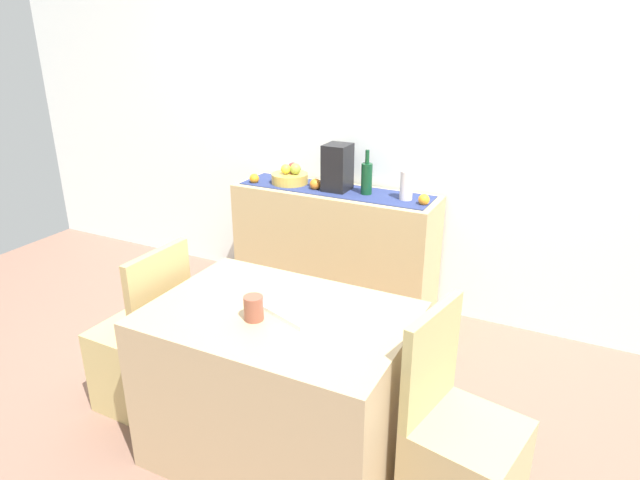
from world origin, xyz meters
The scene contains 19 objects.
ground_plane centered at (0.00, 0.00, -0.01)m, with size 6.40×6.40×0.02m, color #846050.
room_wall_rear centered at (0.00, 1.18, 1.35)m, with size 6.40×0.06×2.70m, color white.
sideboard_console centered at (-0.23, 0.92, 0.42)m, with size 1.40×0.42×0.84m, color tan.
table_runner centered at (-0.23, 0.92, 0.85)m, with size 1.31×0.32×0.01m, color navy.
fruit_bowl centered at (-0.57, 0.92, 0.88)m, with size 0.25×0.25×0.07m, color gold.
apple_rear centered at (-0.59, 0.90, 0.95)m, with size 0.07×0.07×0.07m, color gold.
apple_front centered at (-0.52, 0.92, 0.95)m, with size 0.07×0.07×0.07m, color #93A83C.
apple_center centered at (-0.57, 0.97, 0.95)m, with size 0.07×0.07×0.07m, color red.
wine_bottle centered at (0.00, 0.92, 0.95)m, with size 0.07×0.07×0.29m.
coffee_maker centered at (-0.21, 0.92, 1.00)m, with size 0.16×0.18×0.31m, color black.
ceramic_vase centered at (0.27, 0.92, 0.94)m, with size 0.08×0.08×0.19m, color silver.
orange_loose_near_bowl centered at (-0.35, 0.87, 0.88)m, with size 0.08×0.08×0.08m, color orange.
orange_loose_mid centered at (0.40, 0.87, 0.88)m, with size 0.07×0.07×0.07m, color orange.
orange_loose_end centered at (-0.80, 0.83, 0.88)m, with size 0.07×0.07×0.07m, color orange.
dining_table centered at (0.20, -0.53, 0.37)m, with size 1.11×0.77×0.74m, color tan.
open_book centered at (0.26, -0.48, 0.75)m, with size 0.28×0.21×0.02m, color white.
coffee_cup centered at (0.14, -0.63, 0.79)m, with size 0.08×0.08×0.11m, color brown.
chair_near_window centered at (-0.62, -0.53, 0.27)m, with size 0.41×0.41×0.90m.
chair_by_corner centered at (1.02, -0.53, 0.27)m, with size 0.47×0.47×0.90m.
Camera 1 is at (1.30, -2.33, 1.90)m, focal length 31.38 mm.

